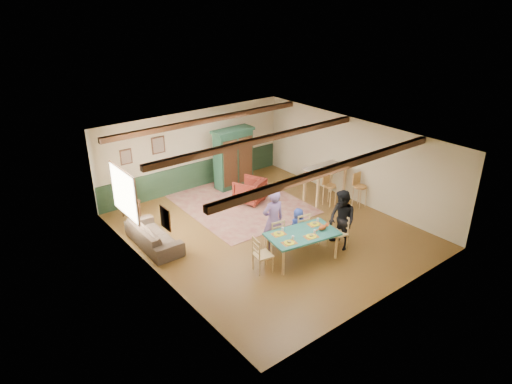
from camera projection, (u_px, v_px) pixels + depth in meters
floor at (269, 230)px, 13.07m from camera, size 8.00×8.00×0.00m
wall_back at (194, 150)px, 15.39m from camera, size 7.00×0.02×2.70m
wall_left at (153, 225)px, 10.55m from camera, size 0.02×8.00×2.70m
wall_right at (354, 160)px, 14.50m from camera, size 0.02×8.00×2.70m
ceiling at (270, 140)px, 11.97m from camera, size 7.00×8.00×0.02m
wainscot_back at (196, 175)px, 15.75m from camera, size 6.95×0.03×0.90m
ceiling_beam_front at (335, 168)px, 10.36m from camera, size 6.95×0.16×0.16m
ceiling_beam_mid at (261, 140)px, 12.29m from camera, size 6.95×0.16×0.16m
ceiling_beam_back at (208, 120)px, 14.16m from camera, size 6.95×0.16×0.16m
window_left at (124, 193)px, 11.70m from camera, size 0.06×1.60×1.30m
picture_left_wall at (165, 218)px, 9.97m from camera, size 0.04×0.42×0.52m
picture_back_a at (158, 145)px, 14.45m from camera, size 0.45×0.04×0.55m
picture_back_b at (126, 157)px, 13.89m from camera, size 0.38×0.04×0.48m
dining_table at (302, 246)px, 11.56m from camera, size 1.92×1.28×0.74m
dining_chair_far_left at (274, 234)px, 11.92m from camera, size 0.48×0.50×0.94m
dining_chair_far_right at (300, 227)px, 12.26m from camera, size 0.48×0.50×0.94m
dining_chair_end_left at (263, 254)px, 11.03m from camera, size 0.50×0.48×0.94m
dining_chair_end_right at (338, 232)px, 12.01m from camera, size 0.50×0.48×0.94m
person_man at (273, 220)px, 11.83m from camera, size 0.68×0.51×1.70m
person_woman at (342, 220)px, 11.91m from camera, size 0.74×0.88×1.62m
person_child at (298, 225)px, 12.31m from camera, size 0.53×0.39×0.99m
cat at (323, 227)px, 11.53m from camera, size 0.37×0.20×0.18m
place_setting_near_left at (289, 241)px, 10.96m from camera, size 0.44×0.36×0.11m
place_setting_near_center at (311, 235)px, 11.23m from camera, size 0.44×0.36×0.11m
place_setting_far_left at (279, 232)px, 11.35m from camera, size 0.44×0.36×0.11m
place_setting_far_right at (315, 223)px, 11.82m from camera, size 0.44×0.36×0.11m
area_rug at (241, 203)px, 14.69m from camera, size 3.60×4.22×0.01m
armoire at (233, 158)px, 15.59m from camera, size 1.48×0.62×2.07m
armchair at (250, 191)px, 14.68m from camera, size 1.11×1.13×0.79m
sofa at (153, 235)px, 12.21m from camera, size 0.84×2.07×0.60m
end_table at (131, 209)px, 13.72m from camera, size 0.47×0.47×0.57m
table_lamp at (129, 192)px, 13.50m from camera, size 0.31×0.31×0.52m
counter_table at (325, 183)px, 14.77m from camera, size 1.39×0.85×1.13m
bar_stool_left at (330, 190)px, 14.42m from camera, size 0.42×0.45×1.05m
bar_stool_right at (360, 190)px, 14.30m from camera, size 0.40×0.44×1.10m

